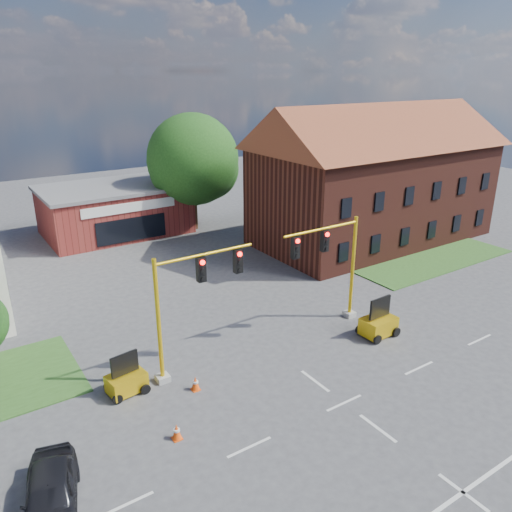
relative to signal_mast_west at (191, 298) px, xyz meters
name	(u,v)px	position (x,y,z in m)	size (l,w,h in m)	color
ground	(344,403)	(4.36, -6.00, -3.92)	(120.00, 120.00, 0.00)	#414143
grass_verge_ne	(436,261)	(22.36, 3.00, -3.88)	(14.00, 4.00, 0.08)	#2F531F
lane_markings	(397,442)	(4.36, -9.00, -3.91)	(60.00, 36.00, 0.01)	silver
brick_shop	(115,209)	(4.36, 23.99, -1.76)	(12.40, 8.40, 4.30)	maroon
townhouse_row	(376,171)	(22.36, 10.00, 2.01)	(21.00, 11.00, 11.50)	#4E2017
tree_large	(197,162)	(11.27, 21.08, 2.22)	(8.55, 8.15, 10.48)	#3B2315
signal_mast_west	(191,298)	(0.00, 0.00, 0.00)	(5.30, 0.60, 6.20)	gray
signal_mast_east	(332,261)	(8.71, 0.00, 0.00)	(5.30, 0.60, 6.20)	gray
trailer_west	(126,381)	(-3.35, 0.10, -3.32)	(1.82, 1.35, 1.91)	yellow
trailer_east	(378,324)	(10.10, -2.52, -3.24)	(1.94, 1.32, 2.17)	yellow
cone_a	(177,432)	(-2.79, -4.00, -3.58)	(0.40, 0.40, 0.70)	#FF4F0D
cone_b	(195,383)	(-0.67, -1.48, -3.58)	(0.40, 0.40, 0.70)	#FF4F0D
cone_c	(381,332)	(10.02, -2.84, -3.58)	(0.40, 0.40, 0.70)	#FF4F0D
cone_d	(382,307)	(12.36, -0.70, -3.58)	(0.40, 0.40, 0.70)	#FF4F0D
pickup_white	(346,253)	(16.50, 6.82, -3.22)	(2.32, 5.03, 1.40)	silver
sedan_dark	(51,494)	(-7.72, -4.90, -3.19)	(1.71, 4.26, 1.45)	black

